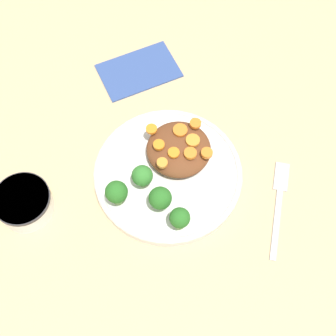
# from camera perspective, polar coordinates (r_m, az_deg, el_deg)

# --- Properties ---
(ground_plane) EXTENTS (4.00, 4.00, 0.00)m
(ground_plane) POSITION_cam_1_polar(r_m,az_deg,el_deg) (0.81, 0.00, -1.06)
(ground_plane) COLOR tan
(plate) EXTENTS (0.25, 0.25, 0.02)m
(plate) POSITION_cam_1_polar(r_m,az_deg,el_deg) (0.80, 0.00, -0.68)
(plate) COLOR silver
(plate) RESTS_ON ground_plane
(dip_bowl) EXTENTS (0.09, 0.09, 0.04)m
(dip_bowl) POSITION_cam_1_polar(r_m,az_deg,el_deg) (0.80, -17.14, -4.24)
(dip_bowl) COLOR white
(dip_bowl) RESTS_ON ground_plane
(stew_mound) EXTENTS (0.11, 0.11, 0.03)m
(stew_mound) POSITION_cam_1_polar(r_m,az_deg,el_deg) (0.80, 1.31, 2.32)
(stew_mound) COLOR brown
(stew_mound) RESTS_ON plate
(broccoli_floret_0) EXTENTS (0.04, 0.04, 0.05)m
(broccoli_floret_0) POSITION_cam_1_polar(r_m,az_deg,el_deg) (0.76, -3.15, -0.99)
(broccoli_floret_0) COLOR #7FA85B
(broccoli_floret_0) RESTS_ON plate
(broccoli_floret_1) EXTENTS (0.04, 0.04, 0.05)m
(broccoli_floret_1) POSITION_cam_1_polar(r_m,az_deg,el_deg) (0.74, -0.96, -3.74)
(broccoli_floret_1) COLOR #7FA85B
(broccoli_floret_1) RESTS_ON plate
(broccoli_floret_2) EXTENTS (0.04, 0.04, 0.05)m
(broccoli_floret_2) POSITION_cam_1_polar(r_m,az_deg,el_deg) (0.75, -6.29, -3.01)
(broccoli_floret_2) COLOR #759E51
(broccoli_floret_2) RESTS_ON plate
(broccoli_floret_3) EXTENTS (0.03, 0.03, 0.05)m
(broccoli_floret_3) POSITION_cam_1_polar(r_m,az_deg,el_deg) (0.73, 1.44, -6.18)
(broccoli_floret_3) COLOR #759E51
(broccoli_floret_3) RESTS_ON plate
(carrot_slice_0) EXTENTS (0.02, 0.02, 0.01)m
(carrot_slice_0) POSITION_cam_1_polar(r_m,az_deg,el_deg) (0.79, -2.03, 4.77)
(carrot_slice_0) COLOR orange
(carrot_slice_0) RESTS_ON stew_mound
(carrot_slice_1) EXTENTS (0.02, 0.02, 0.00)m
(carrot_slice_1) POSITION_cam_1_polar(r_m,az_deg,el_deg) (0.77, 0.70, 1.87)
(carrot_slice_1) COLOR orange
(carrot_slice_1) RESTS_ON stew_mound
(carrot_slice_2) EXTENTS (0.02, 0.02, 0.01)m
(carrot_slice_2) POSITION_cam_1_polar(r_m,az_deg,el_deg) (0.79, 1.50, 4.62)
(carrot_slice_2) COLOR orange
(carrot_slice_2) RESTS_ON stew_mound
(carrot_slice_3) EXTENTS (0.02, 0.02, 0.01)m
(carrot_slice_3) POSITION_cam_1_polar(r_m,az_deg,el_deg) (0.80, 3.36, 5.44)
(carrot_slice_3) COLOR orange
(carrot_slice_3) RESTS_ON stew_mound
(carrot_slice_4) EXTENTS (0.02, 0.02, 0.01)m
(carrot_slice_4) POSITION_cam_1_polar(r_m,az_deg,el_deg) (0.77, 2.73, 1.80)
(carrot_slice_4) COLOR orange
(carrot_slice_4) RESTS_ON stew_mound
(carrot_slice_5) EXTENTS (0.02, 0.02, 0.01)m
(carrot_slice_5) POSITION_cam_1_polar(r_m,az_deg,el_deg) (0.78, 3.04, 3.38)
(carrot_slice_5) COLOR orange
(carrot_slice_5) RESTS_ON stew_mound
(carrot_slice_6) EXTENTS (0.02, 0.02, 0.01)m
(carrot_slice_6) POSITION_cam_1_polar(r_m,az_deg,el_deg) (0.78, -1.12, 2.83)
(carrot_slice_6) COLOR orange
(carrot_slice_6) RESTS_ON stew_mound
(carrot_slice_7) EXTENTS (0.02, 0.02, 0.01)m
(carrot_slice_7) POSITION_cam_1_polar(r_m,az_deg,el_deg) (0.76, -0.65, 0.41)
(carrot_slice_7) COLOR orange
(carrot_slice_7) RESTS_ON stew_mound
(carrot_slice_8) EXTENTS (0.02, 0.02, 0.01)m
(carrot_slice_8) POSITION_cam_1_polar(r_m,az_deg,el_deg) (0.77, 4.68, 2.08)
(carrot_slice_8) COLOR orange
(carrot_slice_8) RESTS_ON stew_mound
(fork) EXTENTS (0.09, 0.17, 0.01)m
(fork) POSITION_cam_1_polar(r_m,az_deg,el_deg) (0.81, 13.39, -3.72)
(fork) COLOR #BCBCBC
(fork) RESTS_ON ground_plane
(napkin) EXTENTS (0.16, 0.12, 0.01)m
(napkin) POSITION_cam_1_polar(r_m,az_deg,el_deg) (0.94, -3.52, 11.82)
(napkin) COLOR #334C8C
(napkin) RESTS_ON ground_plane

